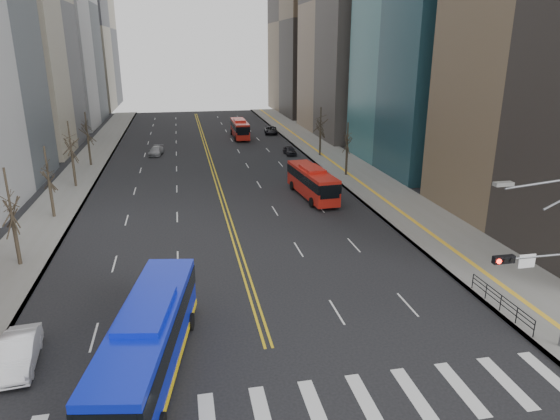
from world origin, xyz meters
name	(u,v)px	position (x,y,z in m)	size (l,w,h in m)	color
ground	(289,413)	(0.00, 0.00, 0.00)	(220.00, 220.00, 0.00)	black
sidewalk_right	(345,166)	(17.50, 45.00, 0.07)	(7.00, 130.00, 0.15)	slate
sidewalk_left	(78,178)	(-16.50, 45.00, 0.07)	(5.00, 130.00, 0.15)	slate
crosswalk	(289,413)	(0.00, 0.00, 0.01)	(26.70, 4.00, 0.01)	silver
centerline	(209,156)	(0.00, 55.00, 0.01)	(0.55, 100.00, 0.01)	gold
signal_mast	(552,267)	(13.77, 2.00, 4.86)	(5.37, 0.37, 9.39)	slate
pedestrian_railing	(501,300)	(14.30, 6.00, 0.82)	(0.06, 6.06, 1.02)	black
street_trees	(149,153)	(-7.18, 34.55, 4.87)	(35.20, 47.20, 7.60)	black
blue_bus	(149,340)	(-6.02, 4.00, 1.92)	(4.89, 12.91, 3.66)	#0C1DBB
red_bus_near	(312,181)	(9.44, 31.78, 1.83)	(3.24, 10.44, 3.29)	red
red_bus_far	(240,128)	(6.38, 69.80, 1.82)	(2.69, 10.22, 3.26)	red
car_white	(19,353)	(-12.50, 6.00, 0.75)	(1.60, 4.58, 1.51)	white
car_dark_mid	(290,151)	(11.88, 53.93, 0.62)	(1.46, 3.62, 1.23)	black
car_silver	(156,151)	(-7.61, 57.58, 0.62)	(1.73, 4.26, 1.24)	gray
car_dark_far	(271,130)	(12.50, 72.89, 0.68)	(2.25, 4.88, 1.36)	black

